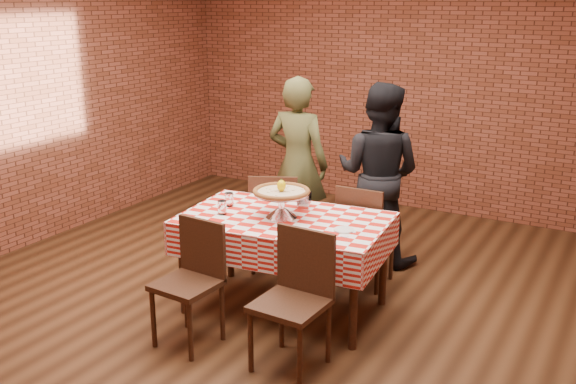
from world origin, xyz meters
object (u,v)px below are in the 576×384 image
at_px(table, 284,264).
at_px(diner_black, 378,174).
at_px(water_glass_left, 222,208).
at_px(condiment_caddy, 304,200).
at_px(pizza_stand, 281,205).
at_px(chair_near_left, 187,286).
at_px(water_glass_right, 229,199).
at_px(diner_olive, 298,164).
at_px(chair_far_right, 366,234).
at_px(chair_near_right, 290,304).
at_px(chair_far_left, 275,220).
at_px(pizza, 281,192).

relative_size(table, diner_black, 0.93).
relative_size(water_glass_left, condiment_caddy, 0.80).
xyz_separation_m(condiment_caddy, diner_black, (0.21, 1.03, -0.00)).
xyz_separation_m(pizza_stand, water_glass_left, (-0.43, -0.17, -0.04)).
distance_m(pizza_stand, chair_near_left, 0.95).
height_order(water_glass_right, diner_black, diner_black).
distance_m(condiment_caddy, diner_olive, 1.11).
xyz_separation_m(pizza_stand, condiment_caddy, (0.05, 0.27, -0.03)).
distance_m(table, chair_far_right, 0.84).
xyz_separation_m(table, condiment_caddy, (0.02, 0.27, 0.45)).
bearing_deg(pizza_stand, chair_near_right, -56.23).
height_order(chair_near_right, chair_far_left, chair_near_right).
distance_m(condiment_caddy, chair_far_left, 0.75).
bearing_deg(chair_near_left, water_glass_right, 107.64).
height_order(pizza_stand, chair_near_right, pizza_stand).
bearing_deg(condiment_caddy, pizza, -110.74).
relative_size(table, chair_far_left, 1.70).
bearing_deg(pizza_stand, pizza, 0.00).
relative_size(water_glass_right, chair_near_left, 0.12).
bearing_deg(chair_near_right, chair_far_left, 126.49).
bearing_deg(pizza, chair_far_right, 63.33).
relative_size(diner_olive, diner_black, 1.01).
xyz_separation_m(water_glass_left, diner_black, (0.68, 1.48, 0.01)).
relative_size(chair_far_right, diner_olive, 0.53).
xyz_separation_m(chair_near_right, chair_far_right, (-0.10, 1.48, -0.01)).
distance_m(water_glass_right, condiment_caddy, 0.60).
relative_size(water_glass_left, diner_olive, 0.06).
xyz_separation_m(chair_near_left, chair_near_right, (0.77, 0.08, 0.02)).
bearing_deg(pizza_stand, condiment_caddy, 80.04).
bearing_deg(diner_olive, diner_black, -176.69).
relative_size(condiment_caddy, chair_far_left, 0.15).
distance_m(table, diner_olive, 1.42).
bearing_deg(pizza, chair_near_left, -110.12).
height_order(pizza, chair_near_right, pizza).
distance_m(pizza_stand, diner_black, 1.33).
bearing_deg(water_glass_right, chair_far_right, 39.72).
distance_m(water_glass_right, diner_olive, 1.20).
xyz_separation_m(water_glass_left, diner_olive, (-0.10, 1.40, 0.02)).
distance_m(water_glass_right, chair_near_left, 0.93).
relative_size(chair_near_left, diner_olive, 0.53).
bearing_deg(chair_far_left, water_glass_left, 66.93).
height_order(condiment_caddy, chair_far_left, chair_far_left).
bearing_deg(diner_black, water_glass_right, 58.40).
bearing_deg(condiment_caddy, chair_near_right, -77.26).
distance_m(pizza, water_glass_right, 0.52).
xyz_separation_m(table, water_glass_right, (-0.52, 0.03, 0.44)).
height_order(pizza, diner_olive, diner_olive).
relative_size(table, pizza_stand, 3.57).
xyz_separation_m(condiment_caddy, chair_near_right, (0.43, -0.99, -0.37)).
xyz_separation_m(chair_near_right, diner_olive, (-1.01, 1.94, 0.38)).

